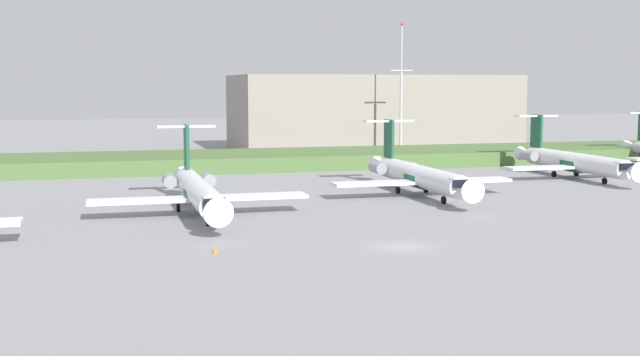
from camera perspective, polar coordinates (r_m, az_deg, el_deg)
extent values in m
plane|color=gray|center=(97.40, -0.61, -1.50)|extent=(500.00, 500.00, 0.00)
cube|color=#4C6B38|center=(135.82, -4.87, 1.27)|extent=(320.00, 20.00, 2.44)
cylinder|color=white|center=(86.54, -8.57, -0.95)|extent=(2.70, 24.00, 2.70)
cone|color=white|center=(73.28, -7.32, -2.28)|extent=(2.70, 3.00, 2.70)
cone|color=white|center=(100.36, -9.51, 0.05)|extent=(2.29, 4.00, 2.29)
cube|color=black|center=(75.07, -7.52, -1.70)|extent=(2.03, 1.80, 0.90)
cylinder|color=#195138|center=(86.56, -8.57, -1.05)|extent=(2.76, 3.60, 2.76)
cube|color=white|center=(85.15, -12.43, -1.56)|extent=(11.00, 3.20, 0.36)
cube|color=white|center=(86.53, -4.60, -1.30)|extent=(11.00, 3.20, 0.36)
cube|color=#195138|center=(97.02, -9.38, 2.18)|extent=(0.36, 3.20, 5.20)
cube|color=white|center=(97.17, -9.42, 3.61)|extent=(6.80, 1.80, 0.24)
cylinder|color=gray|center=(95.39, -10.57, -0.18)|extent=(1.50, 3.40, 1.50)
cylinder|color=gray|center=(95.85, -7.89, -0.10)|extent=(1.50, 3.40, 1.50)
cylinder|color=gray|center=(79.44, -7.91, -2.66)|extent=(0.20, 0.20, 0.65)
cylinder|color=black|center=(79.53, -7.91, -3.05)|extent=(0.30, 0.90, 0.90)
cylinder|color=black|center=(88.99, -9.94, -2.07)|extent=(0.35, 0.90, 0.90)
cylinder|color=black|center=(89.41, -7.52, -1.99)|extent=(0.35, 0.90, 0.90)
cylinder|color=white|center=(101.09, 7.01, 0.14)|extent=(2.70, 24.00, 2.70)
cone|color=white|center=(88.84, 10.31, -0.79)|extent=(2.70, 3.00, 2.70)
cone|color=white|center=(114.09, 4.34, 0.89)|extent=(2.29, 4.00, 2.29)
cube|color=black|center=(90.48, 9.80, -0.35)|extent=(2.03, 1.80, 0.90)
cylinder|color=#195138|center=(101.10, 7.01, 0.06)|extent=(2.76, 3.60, 2.76)
cube|color=white|center=(98.14, 4.03, -0.37)|extent=(11.00, 3.20, 0.36)
cube|color=white|center=(102.64, 10.27, -0.16)|extent=(11.00, 3.20, 0.36)
cube|color=#195138|center=(110.96, 4.88, 2.78)|extent=(0.36, 3.20, 5.20)
cube|color=white|center=(111.11, 4.84, 4.02)|extent=(6.80, 1.80, 0.24)
cylinder|color=gray|center=(108.82, 4.07, 0.73)|extent=(1.50, 3.40, 1.50)
cylinder|color=gray|center=(110.39, 6.28, 0.79)|extent=(1.50, 3.40, 1.50)
cylinder|color=gray|center=(94.48, 8.71, -1.22)|extent=(0.20, 0.20, 0.65)
cylinder|color=black|center=(94.55, 8.70, -1.55)|extent=(0.30, 0.90, 0.90)
cylinder|color=black|center=(102.85, 5.51, -0.85)|extent=(0.35, 0.90, 0.90)
cylinder|color=black|center=(104.25, 7.46, -0.78)|extent=(0.35, 0.90, 0.90)
cylinder|color=white|center=(124.84, 17.49, 1.09)|extent=(2.70, 24.00, 2.70)
cone|color=white|center=(113.79, 21.16, 0.46)|extent=(2.70, 3.00, 2.70)
cone|color=white|center=(136.77, 14.32, 1.64)|extent=(2.30, 4.00, 2.29)
cube|color=black|center=(115.27, 20.61, 0.79)|extent=(2.03, 1.80, 0.90)
cylinder|color=#195138|center=(124.85, 17.49, 1.03)|extent=(2.76, 3.60, 2.76)
cube|color=white|center=(120.95, 15.38, 0.71)|extent=(11.00, 3.20, 0.36)
cube|color=white|center=(127.37, 19.96, 0.83)|extent=(11.00, 3.20, 0.36)
cube|color=#195138|center=(133.91, 15.00, 3.22)|extent=(0.36, 3.20, 5.20)
cube|color=white|center=(134.06, 14.97, 4.25)|extent=(6.80, 1.80, 0.24)
cylinder|color=gray|center=(131.49, 14.50, 1.53)|extent=(1.50, 3.40, 1.50)
cylinder|color=gray|center=(133.78, 16.17, 1.57)|extent=(1.50, 3.40, 1.50)
cylinder|color=gray|center=(118.83, 19.40, 0.06)|extent=(0.20, 0.20, 0.65)
cylinder|color=black|center=(118.89, 19.39, -0.20)|extent=(0.30, 0.90, 0.90)
cylinder|color=black|center=(126.05, 16.14, 0.27)|extent=(0.35, 0.90, 0.90)
cylinder|color=black|center=(128.07, 17.59, 0.32)|extent=(0.35, 0.90, 0.90)
cone|color=white|center=(157.98, 21.16, 2.03)|extent=(2.29, 4.00, 2.29)
cylinder|color=gray|center=(152.79, 21.55, 1.95)|extent=(1.50, 3.40, 1.50)
cylinder|color=#B2B2B7|center=(153.39, 5.72, 4.40)|extent=(0.50, 0.50, 16.05)
cylinder|color=#B2B2B7|center=(153.44, 5.77, 9.01)|extent=(0.28, 0.28, 8.64)
cube|color=#B2B2B7|center=(153.32, 5.76, 7.55)|extent=(4.40, 0.20, 0.20)
sphere|color=red|center=(153.71, 5.79, 10.72)|extent=(0.50, 0.50, 0.50)
cube|color=gray|center=(175.20, 3.67, 4.64)|extent=(58.88, 27.26, 15.79)
cone|color=orange|center=(66.92, -7.39, -5.01)|extent=(0.44, 0.44, 0.55)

